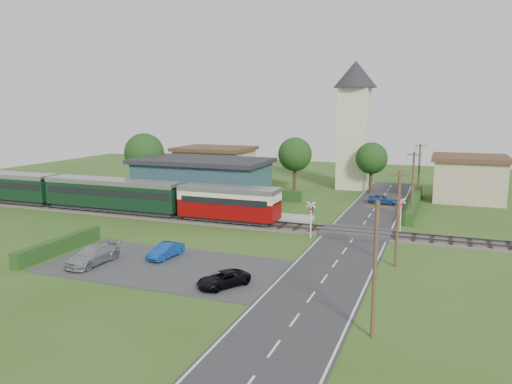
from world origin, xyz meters
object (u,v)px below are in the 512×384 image
(station_building, at_px, (202,180))
(train, at_px, (90,192))
(car_park_dark, at_px, (223,279))
(church_tower, at_px, (354,115))
(house_east, at_px, (469,178))
(equipment_hut, at_px, (117,192))
(pedestrian_near, at_px, (254,205))
(crossing_signal_far, at_px, (401,210))
(car_on_road, at_px, (383,199))
(car_park_silver, at_px, (93,255))
(car_park_blue, at_px, (166,251))
(crossing_signal_near, at_px, (311,214))
(pedestrian_far, at_px, (116,196))
(house_west, at_px, (215,165))

(station_building, xyz_separation_m, train, (-9.30, -8.99, -0.52))
(train, relative_size, car_park_dark, 12.18)
(church_tower, bearing_deg, house_east, -14.93)
(equipment_hut, distance_m, pedestrian_near, 16.90)
(church_tower, bearing_deg, equipment_hut, -135.25)
(church_tower, distance_m, crossing_signal_far, 26.39)
(station_building, distance_m, crossing_signal_far, 24.51)
(crossing_signal_far, distance_m, car_on_road, 13.61)
(train, height_order, car_park_silver, train)
(train, bearing_deg, car_on_road, 27.56)
(equipment_hut, relative_size, church_tower, 0.14)
(equipment_hut, bearing_deg, train, -112.15)
(equipment_hut, relative_size, car_park_blue, 0.75)
(equipment_hut, xyz_separation_m, pedestrian_near, (16.90, -0.03, -0.31))
(crossing_signal_near, xyz_separation_m, pedestrian_near, (-7.50, 5.58, -0.70))
(crossing_signal_far, relative_size, pedestrian_far, 1.76)
(crossing_signal_near, distance_m, pedestrian_near, 9.37)
(church_tower, distance_m, car_park_silver, 44.07)
(house_west, distance_m, car_park_silver, 39.42)
(train, bearing_deg, car_park_dark, -34.67)
(car_park_blue, bearing_deg, pedestrian_near, 91.48)
(pedestrian_far, bearing_deg, house_west, -6.30)
(station_building, xyz_separation_m, house_east, (30.00, 13.01, 0.10))
(car_park_blue, distance_m, car_park_silver, 5.29)
(train, xyz_separation_m, house_east, (39.30, 22.00, 0.62))
(house_west, distance_m, car_park_blue, 37.52)
(crossing_signal_near, height_order, pedestrian_far, crossing_signal_near)
(equipment_hut, relative_size, pedestrian_far, 1.37)
(crossing_signal_near, distance_m, car_on_road, 18.51)
(station_building, relative_size, crossing_signal_far, 4.88)
(train, distance_m, house_west, 23.41)
(equipment_hut, relative_size, station_building, 0.16)
(house_east, height_order, pedestrian_far, house_east)
(church_tower, distance_m, house_east, 17.21)
(equipment_hut, height_order, pedestrian_near, equipment_hut)
(equipment_hut, relative_size, car_park_silver, 0.55)
(equipment_hut, relative_size, car_on_road, 0.76)
(station_building, bearing_deg, car_park_silver, -82.02)
(car_on_road, relative_size, pedestrian_far, 1.81)
(pedestrian_near, bearing_deg, house_west, -40.81)
(train, distance_m, house_east, 45.05)
(equipment_hut, distance_m, car_park_blue, 22.02)
(church_tower, height_order, house_west, church_tower)
(station_building, bearing_deg, house_east, 23.44)
(crossing_signal_near, bearing_deg, station_building, 145.19)
(station_building, bearing_deg, train, -135.96)
(station_building, bearing_deg, pedestrian_far, -139.13)
(station_building, bearing_deg, house_west, 109.65)
(house_east, bearing_deg, church_tower, 165.07)
(car_on_road, bearing_deg, pedestrian_far, 122.70)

